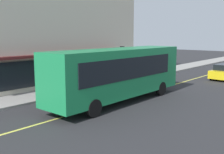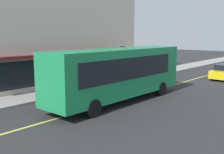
{
  "view_description": "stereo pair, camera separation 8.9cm",
  "coord_description": "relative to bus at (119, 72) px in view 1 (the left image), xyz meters",
  "views": [
    {
      "loc": [
        -14.62,
        -11.21,
        4.41
      ],
      "look_at": [
        -1.06,
        0.43,
        1.6
      ],
      "focal_mm": 43.49,
      "sensor_mm": 36.0,
      "label": 1
    },
    {
      "loc": [
        -14.57,
        -11.28,
        4.41
      ],
      "look_at": [
        -1.06,
        0.43,
        1.6
      ],
      "focal_mm": 43.49,
      "sensor_mm": 36.0,
      "label": 2
    }
  ],
  "objects": [
    {
      "name": "traffic_light",
      "position": [
        6.06,
        4.53,
        0.55
      ],
      "size": [
        0.3,
        0.52,
        3.2
      ],
      "color": "#2D2D33",
      "rests_on": "sidewalk"
    },
    {
      "name": "lane_centre_stripe",
      "position": [
        1.02,
        0.16,
        -1.98
      ],
      "size": [
        36.0,
        0.16,
        0.01
      ],
      "primitive_type": "cube",
      "color": "#D8D14C",
      "rests_on": "ground"
    },
    {
      "name": "ground",
      "position": [
        1.02,
        0.16,
        -1.99
      ],
      "size": [
        120.0,
        120.0,
        0.0
      ],
      "primitive_type": "plane",
      "color": "#28282B"
    },
    {
      "name": "pedestrian_at_corner",
      "position": [
        10.69,
        6.31,
        -0.9
      ],
      "size": [
        0.34,
        0.34,
        1.58
      ],
      "color": "black",
      "rests_on": "sidewalk"
    },
    {
      "name": "bus",
      "position": [
        0.0,
        0.0,
        0.0
      ],
      "size": [
        11.14,
        2.63,
        3.5
      ],
      "color": "#197F47",
      "rests_on": "ground"
    },
    {
      "name": "sidewalk",
      "position": [
        1.02,
        5.28,
        -1.91
      ],
      "size": [
        80.0,
        2.88,
        0.15
      ],
      "primitive_type": "cube",
      "color": "gray",
      "rests_on": "ground"
    },
    {
      "name": "storefront_building",
      "position": [
        0.31,
        10.83,
        3.86
      ],
      "size": [
        20.88,
        8.85,
        11.7
      ],
      "color": "beige",
      "rests_on": "ground"
    }
  ]
}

